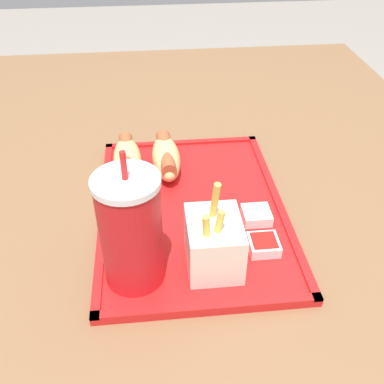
{
  "coord_description": "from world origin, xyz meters",
  "views": [
    {
      "loc": [
        -0.57,
        0.07,
        1.18
      ],
      "look_at": [
        -0.03,
        0.02,
        0.77
      ],
      "focal_mm": 42.0,
      "sensor_mm": 36.0,
      "label": 1
    }
  ],
  "objects_px": {
    "hot_dog_near": "(166,157)",
    "sauce_cup_ketchup": "(264,244)",
    "hot_dog_far": "(127,159)",
    "fries_carton": "(217,242)",
    "soda_cup": "(131,231)",
    "sauce_cup_mayo": "(256,215)"
  },
  "relations": [
    {
      "from": "hot_dog_near",
      "to": "sauce_cup_ketchup",
      "type": "bearing_deg",
      "value": -149.7
    },
    {
      "from": "hot_dog_far",
      "to": "hot_dog_near",
      "type": "height_order",
      "value": "same"
    },
    {
      "from": "fries_carton",
      "to": "hot_dog_near",
      "type": "bearing_deg",
      "value": 13.13
    },
    {
      "from": "hot_dog_near",
      "to": "sauce_cup_ketchup",
      "type": "height_order",
      "value": "hot_dog_near"
    },
    {
      "from": "soda_cup",
      "to": "hot_dog_far",
      "type": "xyz_separation_m",
      "value": [
        0.24,
        0.01,
        -0.05
      ]
    },
    {
      "from": "fries_carton",
      "to": "sauce_cup_mayo",
      "type": "bearing_deg",
      "value": -41.47
    },
    {
      "from": "fries_carton",
      "to": "sauce_cup_ketchup",
      "type": "relative_size",
      "value": 3.07
    },
    {
      "from": "hot_dog_far",
      "to": "sauce_cup_mayo",
      "type": "xyz_separation_m",
      "value": [
        -0.15,
        -0.19,
        -0.02
      ]
    },
    {
      "from": "sauce_cup_mayo",
      "to": "hot_dog_far",
      "type": "bearing_deg",
      "value": 52.7
    },
    {
      "from": "fries_carton",
      "to": "sauce_cup_ketchup",
      "type": "bearing_deg",
      "value": -74.54
    },
    {
      "from": "fries_carton",
      "to": "sauce_cup_ketchup",
      "type": "xyz_separation_m",
      "value": [
        0.02,
        -0.07,
        -0.03
      ]
    },
    {
      "from": "sauce_cup_mayo",
      "to": "sauce_cup_ketchup",
      "type": "bearing_deg",
      "value": 176.55
    },
    {
      "from": "hot_dog_far",
      "to": "fries_carton",
      "type": "bearing_deg",
      "value": -152.52
    },
    {
      "from": "sauce_cup_ketchup",
      "to": "sauce_cup_mayo",
      "type": "bearing_deg",
      "value": -3.45
    },
    {
      "from": "soda_cup",
      "to": "fries_carton",
      "type": "height_order",
      "value": "soda_cup"
    },
    {
      "from": "hot_dog_far",
      "to": "sauce_cup_mayo",
      "type": "bearing_deg",
      "value": -127.3
    },
    {
      "from": "sauce_cup_mayo",
      "to": "hot_dog_near",
      "type": "bearing_deg",
      "value": 40.83
    },
    {
      "from": "soda_cup",
      "to": "fries_carton",
      "type": "xyz_separation_m",
      "value": [
        0.01,
        -0.11,
        -0.04
      ]
    },
    {
      "from": "hot_dog_near",
      "to": "soda_cup",
      "type": "bearing_deg",
      "value": 167.3
    },
    {
      "from": "fries_carton",
      "to": "soda_cup",
      "type": "bearing_deg",
      "value": 95.85
    },
    {
      "from": "fries_carton",
      "to": "sauce_cup_ketchup",
      "type": "height_order",
      "value": "fries_carton"
    },
    {
      "from": "soda_cup",
      "to": "hot_dog_near",
      "type": "xyz_separation_m",
      "value": [
        0.24,
        -0.05,
        -0.05
      ]
    }
  ]
}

